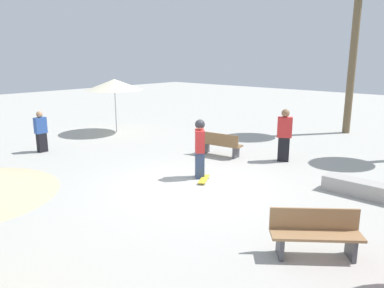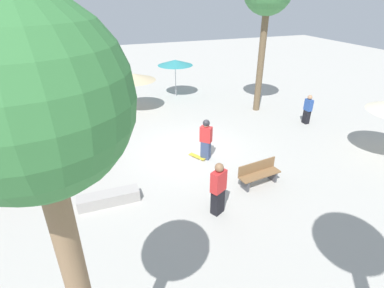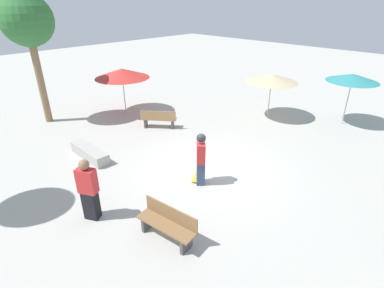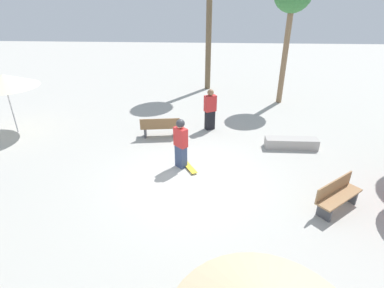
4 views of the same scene
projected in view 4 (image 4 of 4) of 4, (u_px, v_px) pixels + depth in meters
ground_plane at (190, 179)px, 9.61m from camera, size 60.00×60.00×0.00m
skater_main at (181, 142)px, 9.89m from camera, size 0.51×0.51×1.74m
skateboard at (190, 168)px, 10.11m from camera, size 0.80×0.56×0.07m
concrete_ledge at (291, 143)px, 11.47m from camera, size 0.50×1.97×0.39m
bench_near at (337, 195)px, 8.11m from camera, size 1.35×1.52×0.85m
bench_far at (160, 127)px, 12.27m from camera, size 0.65×1.64×0.85m
shade_umbrella_cream at (4, 81)px, 11.88m from camera, size 2.60×2.60×2.48m
bystander_watching at (210, 110)px, 12.77m from camera, size 0.47×0.56×1.79m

